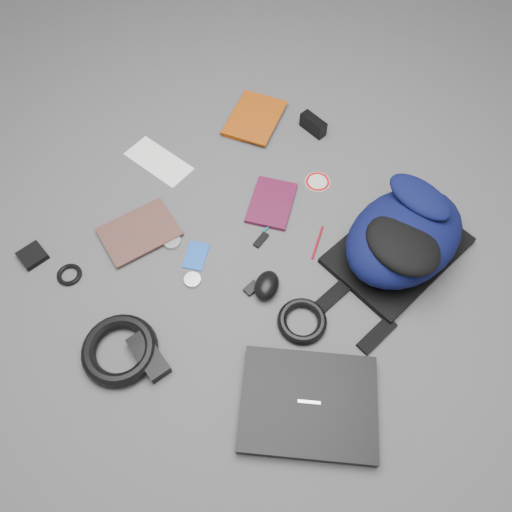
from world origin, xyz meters
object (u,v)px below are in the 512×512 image
Objects in this scene: textbook_red at (232,112)px; power_brick at (149,356)px; mouse at (267,286)px; pouch at (33,256)px; compact_camera at (313,125)px; dvd_case at (272,203)px; comic_book at (128,214)px; laptop at (309,404)px; backpack at (404,236)px.

power_brick reaches higher than textbook_red.
mouse reaches higher than pouch.
power_brick is 1.91× the size of pouch.
power_brick is at bearing -72.63° from compact_camera.
power_brick is (0.02, -0.61, 0.01)m from dvd_case.
comic_book is at bearing 65.33° from pouch.
power_brick is (-0.14, -0.35, -0.01)m from mouse.
comic_book is at bearing 137.42° from laptop.
pouch is (-0.88, -0.66, -0.08)m from backpack.
compact_camera is (-0.51, 0.82, 0.01)m from laptop.
power_brick is (0.37, -0.86, 0.00)m from textbook_red.
compact_camera reaches higher than comic_book.
backpack is 0.85m from comic_book.
textbook_red is at bearing 111.89° from comic_book.
laptop is at bearing 6.92° from pouch.
mouse reaches higher than power_brick.
compact_camera is 0.97m from power_brick.
pouch is (-0.50, 0.03, -0.01)m from power_brick.
comic_book is at bearing -141.84° from backpack.
compact_camera is at bearing 91.32° from laptop.
textbook_red is at bearing 178.84° from backpack.
power_brick reaches higher than dvd_case.
mouse is at bearing 85.92° from power_brick.
comic_book is 0.71m from compact_camera.
power_brick is at bearing -18.46° from comic_book.
dvd_case is (-0.41, -0.07, -0.08)m from backpack.
compact_camera reaches higher than mouse.
comic_book is at bearing 157.03° from power_brick.
laptop is at bearing 9.66° from comic_book.
dvd_case is 1.92× the size of mouse.
dvd_case is 0.36m from compact_camera.
backpack is 0.56m from compact_camera.
mouse is (0.51, -0.51, 0.01)m from textbook_red.
backpack reaches higher than compact_camera.
mouse is 0.69× the size of power_brick.
pouch is (-0.47, -0.58, 0.00)m from dvd_case.
backpack is 0.55m from laptop.
backpack is at bearing -10.75° from dvd_case.
compact_camera is at bearing 79.79° from dvd_case.
backpack is 1.27× the size of laptop.
backpack reaches higher than pouch.
dvd_case is 0.61m from power_brick.
backpack is 6.04× the size of pouch.
power_brick is (-0.42, -0.14, -0.00)m from laptop.
textbook_red is (-0.78, 0.72, -0.00)m from laptop.
laptop and power_brick have the same top height.
pouch reaches higher than comic_book.
compact_camera is 1.02m from pouch.
pouch is (-0.13, -0.28, 0.00)m from comic_book.
backpack is 0.78m from textbook_red.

